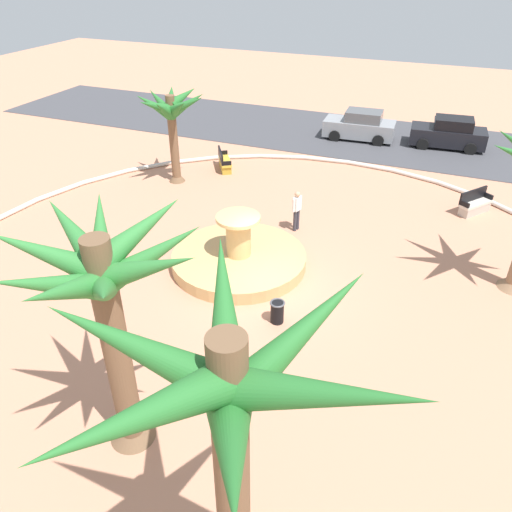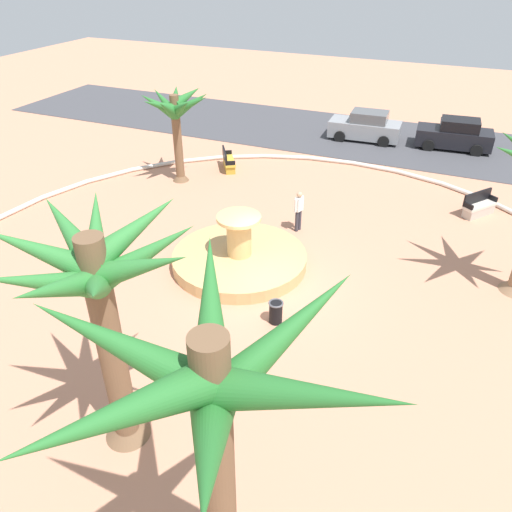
{
  "view_description": "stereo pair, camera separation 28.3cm",
  "coord_description": "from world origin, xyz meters",
  "px_view_note": "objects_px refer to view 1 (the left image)",
  "views": [
    {
      "loc": [
        4.8,
        -12.49,
        9.69
      ],
      "look_at": [
        -0.4,
        0.3,
        1.0
      ],
      "focal_mm": 34.83,
      "sensor_mm": 36.0,
      "label": 1
    },
    {
      "loc": [
        5.06,
        -12.38,
        9.69
      ],
      "look_at": [
        -0.4,
        0.3,
        1.0
      ],
      "focal_mm": 34.83,
      "sensor_mm": 36.0,
      "label": 2
    }
  ],
  "objects_px": {
    "fountain": "(239,258)",
    "palm_tree_far_side": "(172,112)",
    "palm_tree_mid_plaza": "(230,425)",
    "palm_tree_near_fountain": "(105,292)",
    "parked_car_second": "(449,134)",
    "person_cyclist_photo": "(297,209)",
    "bench_east": "(224,163)",
    "bench_north": "(475,205)",
    "trash_bin": "(277,311)",
    "parked_car_leftmost": "(360,126)"
  },
  "relations": [
    {
      "from": "palm_tree_mid_plaza",
      "to": "trash_bin",
      "type": "distance_m",
      "value": 8.79
    },
    {
      "from": "fountain",
      "to": "parked_car_second",
      "type": "distance_m",
      "value": 16.58
    },
    {
      "from": "palm_tree_far_side",
      "to": "person_cyclist_photo",
      "type": "xyz_separation_m",
      "value": [
        6.8,
        -2.45,
        -2.4
      ]
    },
    {
      "from": "palm_tree_mid_plaza",
      "to": "bench_east",
      "type": "distance_m",
      "value": 20.13
    },
    {
      "from": "palm_tree_near_fountain",
      "to": "trash_bin",
      "type": "distance_m",
      "value": 6.58
    },
    {
      "from": "palm_tree_near_fountain",
      "to": "trash_bin",
      "type": "xyz_separation_m",
      "value": [
        1.67,
        5.14,
        -3.76
      ]
    },
    {
      "from": "person_cyclist_photo",
      "to": "palm_tree_far_side",
      "type": "bearing_deg",
      "value": 160.16
    },
    {
      "from": "fountain",
      "to": "parked_car_second",
      "type": "bearing_deg",
      "value": 69.09
    },
    {
      "from": "bench_north",
      "to": "person_cyclist_photo",
      "type": "distance_m",
      "value": 7.81
    },
    {
      "from": "palm_tree_mid_plaza",
      "to": "palm_tree_far_side",
      "type": "bearing_deg",
      "value": 122.91
    },
    {
      "from": "palm_tree_near_fountain",
      "to": "parked_car_leftmost",
      "type": "height_order",
      "value": "palm_tree_near_fountain"
    },
    {
      "from": "palm_tree_near_fountain",
      "to": "parked_car_leftmost",
      "type": "distance_m",
      "value": 22.81
    },
    {
      "from": "bench_north",
      "to": "palm_tree_mid_plaza",
      "type": "bearing_deg",
      "value": -100.72
    },
    {
      "from": "palm_tree_mid_plaza",
      "to": "fountain",
      "type": "bearing_deg",
      "value": 113.64
    },
    {
      "from": "palm_tree_near_fountain",
      "to": "palm_tree_mid_plaza",
      "type": "relative_size",
      "value": 0.88
    },
    {
      "from": "fountain",
      "to": "parked_car_second",
      "type": "relative_size",
      "value": 1.16
    },
    {
      "from": "fountain",
      "to": "bench_east",
      "type": "bearing_deg",
      "value": 118.5
    },
    {
      "from": "palm_tree_far_side",
      "to": "person_cyclist_photo",
      "type": "height_order",
      "value": "palm_tree_far_side"
    },
    {
      "from": "parked_car_leftmost",
      "to": "person_cyclist_photo",
      "type": "bearing_deg",
      "value": -89.93
    },
    {
      "from": "palm_tree_far_side",
      "to": "bench_east",
      "type": "distance_m",
      "value": 3.98
    },
    {
      "from": "palm_tree_near_fountain",
      "to": "parked_car_leftmost",
      "type": "bearing_deg",
      "value": 88.99
    },
    {
      "from": "palm_tree_near_fountain",
      "to": "bench_north",
      "type": "xyz_separation_m",
      "value": [
        6.93,
        15.04,
        -3.8
      ]
    },
    {
      "from": "fountain",
      "to": "palm_tree_far_side",
      "type": "height_order",
      "value": "palm_tree_far_side"
    },
    {
      "from": "palm_tree_far_side",
      "to": "bench_east",
      "type": "bearing_deg",
      "value": 55.96
    },
    {
      "from": "fountain",
      "to": "bench_east",
      "type": "distance_m",
      "value": 8.92
    },
    {
      "from": "palm_tree_mid_plaza",
      "to": "palm_tree_near_fountain",
      "type": "bearing_deg",
      "value": 148.08
    },
    {
      "from": "bench_north",
      "to": "palm_tree_near_fountain",
      "type": "bearing_deg",
      "value": -114.73
    },
    {
      "from": "palm_tree_far_side",
      "to": "bench_east",
      "type": "xyz_separation_m",
      "value": [
        1.47,
        2.18,
        -2.99
      ]
    },
    {
      "from": "palm_tree_mid_plaza",
      "to": "palm_tree_far_side",
      "type": "relative_size",
      "value": 1.46
    },
    {
      "from": "person_cyclist_photo",
      "to": "parked_car_second",
      "type": "distance_m",
      "value": 13.19
    },
    {
      "from": "parked_car_leftmost",
      "to": "trash_bin",
      "type": "bearing_deg",
      "value": -85.81
    },
    {
      "from": "palm_tree_mid_plaza",
      "to": "bench_north",
      "type": "relative_size",
      "value": 4.0
    },
    {
      "from": "palm_tree_near_fountain",
      "to": "bench_east",
      "type": "bearing_deg",
      "value": 107.69
    },
    {
      "from": "bench_north",
      "to": "parked_car_leftmost",
      "type": "bearing_deg",
      "value": 130.99
    },
    {
      "from": "trash_bin",
      "to": "palm_tree_near_fountain",
      "type": "bearing_deg",
      "value": -108.03
    },
    {
      "from": "bench_east",
      "to": "bench_north",
      "type": "relative_size",
      "value": 1.02
    },
    {
      "from": "palm_tree_mid_plaza",
      "to": "parked_car_leftmost",
      "type": "xyz_separation_m",
      "value": [
        -3.25,
        24.83,
        -3.89
      ]
    },
    {
      "from": "palm_tree_mid_plaza",
      "to": "palm_tree_far_side",
      "type": "distance_m",
      "value": 18.53
    },
    {
      "from": "trash_bin",
      "to": "parked_car_second",
      "type": "bearing_deg",
      "value": 78.7
    },
    {
      "from": "fountain",
      "to": "person_cyclist_photo",
      "type": "height_order",
      "value": "fountain"
    },
    {
      "from": "palm_tree_near_fountain",
      "to": "parked_car_second",
      "type": "height_order",
      "value": "palm_tree_near_fountain"
    },
    {
      "from": "palm_tree_mid_plaza",
      "to": "parked_car_second",
      "type": "height_order",
      "value": "palm_tree_mid_plaza"
    },
    {
      "from": "palm_tree_mid_plaza",
      "to": "trash_bin",
      "type": "bearing_deg",
      "value": 104.95
    },
    {
      "from": "palm_tree_near_fountain",
      "to": "person_cyclist_photo",
      "type": "distance_m",
      "value": 11.26
    },
    {
      "from": "bench_east",
      "to": "person_cyclist_photo",
      "type": "relative_size",
      "value": 0.97
    },
    {
      "from": "palm_tree_near_fountain",
      "to": "palm_tree_far_side",
      "type": "bearing_deg",
      "value": 115.76
    },
    {
      "from": "palm_tree_far_side",
      "to": "trash_bin",
      "type": "xyz_separation_m",
      "value": [
        8.06,
        -8.1,
        -2.95
      ]
    },
    {
      "from": "palm_tree_mid_plaza",
      "to": "bench_east",
      "type": "relative_size",
      "value": 3.91
    },
    {
      "from": "bench_north",
      "to": "parked_car_second",
      "type": "height_order",
      "value": "parked_car_second"
    },
    {
      "from": "palm_tree_mid_plaza",
      "to": "trash_bin",
      "type": "relative_size",
      "value": 8.67
    }
  ]
}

